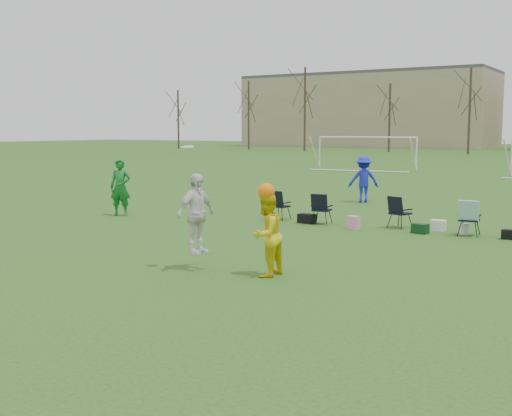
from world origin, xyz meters
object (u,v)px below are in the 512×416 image
Objects in this scene: fielder_green_near at (120,187)px; center_contest at (235,224)px; fielder_blue at (363,179)px; goal_left at (367,144)px.

center_contest reaches higher than fielder_green_near.
fielder_blue is at bearing 32.07° from fielder_green_near.
goal_left is (-2.38, 28.07, 0.94)m from fielder_green_near.
fielder_green_near is 1.04× the size of fielder_blue.
fielder_green_near is at bearing 22.13° from fielder_blue.
fielder_blue is 0.72× the size of center_contest.
fielder_green_near reaches higher than fielder_blue.
fielder_green_near is 9.91m from fielder_blue.
fielder_blue is at bearing 101.47° from center_contest.
center_contest is at bearing 67.45° from fielder_blue.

